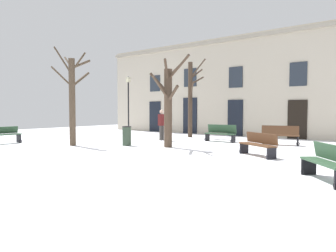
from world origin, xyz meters
The scene contains 13 objects.
ground_plane centered at (0.00, 0.00, 0.00)m, with size 36.47×36.47×0.00m, color white.
building_facade centered at (0.00, 9.93, 3.35)m, with size 22.80×0.60×6.60m.
tree_left_of_center centered at (-2.08, 7.08, 2.47)m, with size 1.10×1.57×4.86m.
tree_foreground centered at (0.00, 1.97, 2.01)m, with size 1.97×2.48×4.27m.
tree_right_of_center centered at (-4.12, -0.14, 2.33)m, with size 1.43×2.23×4.73m.
streetlamp centered at (-7.24, 6.82, 2.51)m, with size 0.30×0.30×4.12m.
litter_bin centered at (-2.02, 1.35, 0.47)m, with size 0.44×0.44×0.92m.
bench_back_to_back_left centered at (6.99, -1.13, 0.46)m, with size 1.38×1.59×0.88m.
bench_near_lamp centered at (3.78, 5.98, 0.49)m, with size 1.77×0.77×0.95m.
bench_by_litter_bin centered at (4.24, 1.81, 0.44)m, with size 1.68×1.26×0.85m.
bench_back_to_back_right centered at (-7.58, -1.78, 0.45)m, with size 0.49×1.64×0.86m.
bench_far_corner centered at (0.70, 5.73, 0.45)m, with size 1.72×0.50×0.91m.
person_near_bench centered at (-2.31, 4.43, 0.96)m, with size 0.26×0.40×1.73m.
Camera 1 is at (8.29, -9.08, 1.67)m, focal length 32.69 mm.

